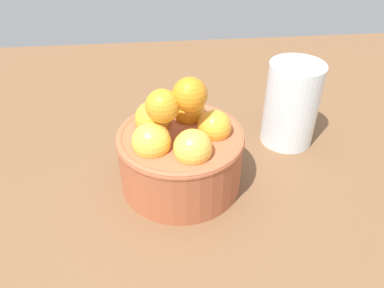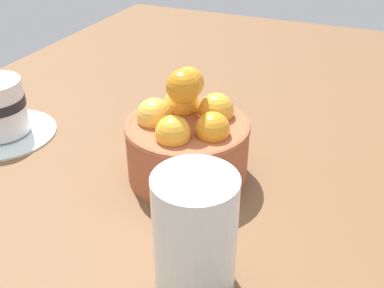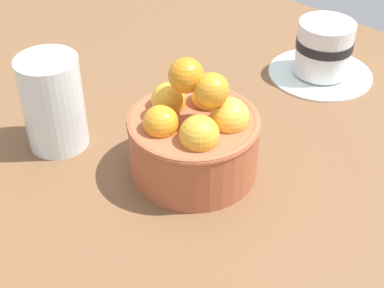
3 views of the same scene
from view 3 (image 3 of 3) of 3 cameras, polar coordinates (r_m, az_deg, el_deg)
name	(u,v)px [view 3 (image 3 of 3)]	position (r cm, az deg, el deg)	size (l,w,h in cm)	color
ground_plane	(194,185)	(66.61, 0.17, -4.09)	(140.03, 91.67, 4.66)	brown
terracotta_bowl	(195,135)	(62.01, 0.25, 0.88)	(14.39, 14.39, 13.83)	#AD5938
coffee_cup	(323,52)	(82.39, 12.94, 8.91)	(14.60, 14.60, 8.02)	white
water_glass	(53,103)	(67.65, -13.67, 3.99)	(7.08, 7.08, 11.35)	silver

